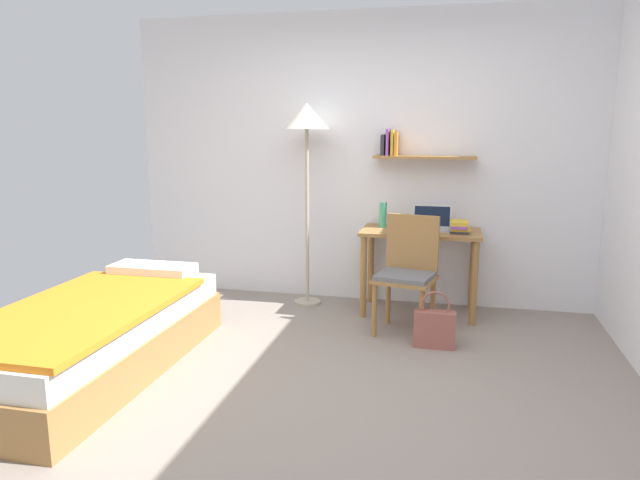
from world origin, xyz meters
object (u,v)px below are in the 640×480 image
object	(u,v)px
bed	(94,336)
laptop	(432,223)
desk_chair	(407,269)
handbag	(435,328)
desk	(420,247)
water_bottle	(383,215)
standing_lamp	(307,128)
book_stack	(460,227)

from	to	relation	value
bed	laptop	distance (m)	2.81
desk_chair	handbag	world-z (taller)	desk_chair
desk	water_bottle	bearing A→B (deg)	167.12
standing_lamp	book_stack	xyz separation A→B (m)	(1.33, -0.09, -0.81)
laptop	book_stack	bearing A→B (deg)	-26.90
desk	book_stack	bearing A→B (deg)	-8.92
desk_chair	water_bottle	xyz separation A→B (m)	(-0.27, 0.56, 0.34)
water_bottle	book_stack	distance (m)	0.67
standing_lamp	desk	bearing A→B (deg)	-2.21
bed	water_bottle	world-z (taller)	water_bottle
laptop	standing_lamp	bearing A→B (deg)	-178.48
bed	water_bottle	bearing A→B (deg)	46.93
desk	handbag	bearing A→B (deg)	-78.10
laptop	water_bottle	xyz separation A→B (m)	(-0.42, 0.01, 0.06)
handbag	standing_lamp	bearing A→B (deg)	145.00
bed	standing_lamp	size ratio (longest dim) A/B	1.14
water_bottle	laptop	bearing A→B (deg)	-1.15
desk	laptop	world-z (taller)	laptop
desk	book_stack	world-z (taller)	book_stack
desk	water_bottle	world-z (taller)	water_bottle
desk	desk_chair	xyz separation A→B (m)	(-0.07, -0.49, -0.08)
water_bottle	bed	bearing A→B (deg)	-133.07
laptop	desk	bearing A→B (deg)	-141.80
laptop	water_bottle	bearing A→B (deg)	178.85
laptop	handbag	world-z (taller)	laptop
bed	handbag	distance (m)	2.38
desk_chair	laptop	size ratio (longest dim) A/B	2.70
desk	desk_chair	size ratio (longest dim) A/B	1.09
bed	desk_chair	world-z (taller)	desk_chair
desk_chair	standing_lamp	size ratio (longest dim) A/B	0.51
book_stack	standing_lamp	bearing A→B (deg)	176.17
laptop	handbag	xyz separation A→B (m)	(0.08, -0.85, -0.64)
laptop	handbag	distance (m)	1.07
desk_chair	desk	bearing A→B (deg)	82.18
bed	desk_chair	distance (m)	2.32
desk	water_bottle	distance (m)	0.43
handbag	desk_chair	bearing A→B (deg)	128.07
desk	book_stack	size ratio (longest dim) A/B	4.62
bed	handbag	bearing A→B (deg)	23.25
book_stack	handbag	size ratio (longest dim) A/B	0.51
desk_chair	laptop	bearing A→B (deg)	74.56
desk_chair	water_bottle	distance (m)	0.71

